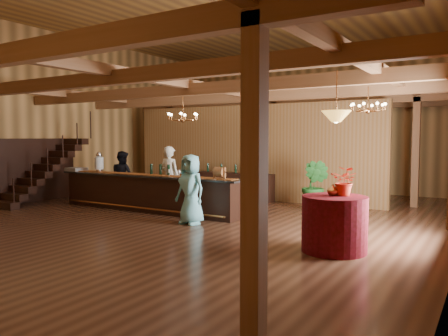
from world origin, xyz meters
The scene contains 26 objects.
floor centered at (0.00, 0.00, 0.00)m, with size 14.00×14.00×0.00m, color #3F2316.
wall_back centered at (0.00, 7.00, 2.75)m, with size 12.00×0.10×5.50m, color #BC8646.
wall_left centered at (-6.00, 0.00, 2.75)m, with size 0.10×14.00×5.50m, color #BC8646.
beam_grid centered at (0.00, 0.51, 3.24)m, with size 11.90×13.90×0.39m.
support_posts centered at (0.00, -0.50, 1.60)m, with size 9.20×10.20×3.20m.
partition_wall centered at (-0.50, 3.50, 1.55)m, with size 9.00×0.18×3.10m, color brown.
staircase centered at (-5.45, -0.74, 1.00)m, with size 1.00×2.80×2.00m.
backroom_boxes centered at (-0.29, 5.50, 0.53)m, with size 4.10×0.60×1.10m.
tasting_bar centered at (-1.70, -0.14, 0.51)m, with size 6.03×0.82×1.02m.
beverage_dispenser centered at (-3.63, -0.10, 1.29)m, with size 0.26×0.26×0.60m.
glass_rack_tray centered at (-4.53, -0.21, 1.05)m, with size 0.50×0.50×0.10m, color gray.
raffle_drum centered at (0.71, -0.17, 1.18)m, with size 0.34×0.24×0.30m.
bar_bottle_0 centered at (-1.64, -0.03, 1.15)m, with size 0.07×0.07×0.30m, color black.
bar_bottle_1 centered at (-1.31, -0.02, 1.15)m, with size 0.07×0.07×0.30m, color black.
bar_bottle_2 centered at (-1.03, -0.02, 1.15)m, with size 0.07×0.07×0.30m, color black.
backbar_shelf centered at (-0.98, 3.01, 0.44)m, with size 3.13×0.49×0.88m, color black.
round_table centered at (4.08, -1.66, 0.50)m, with size 1.15×1.15×0.99m, color maroon.
chandelier_left centered at (-0.30, -0.31, 2.57)m, with size 0.80×0.80×0.79m.
chandelier_right centered at (3.92, 1.19, 2.74)m, with size 0.80×0.80×0.62m.
pendant_lamp centered at (4.08, -1.66, 2.40)m, with size 0.52×0.52×0.90m.
bartender centered at (-1.40, 0.49, 0.90)m, with size 0.65×0.43×1.79m, color white.
staff_second centered at (-3.40, 0.64, 0.81)m, with size 0.78×0.61×1.61m, color black.
guest centered at (0.44, -1.01, 0.82)m, with size 0.80×0.52×1.64m, color #76CED4.
floor_plant centered at (2.25, 2.35, 0.70)m, with size 0.78×0.62×1.41m, color #1C511A.
table_flowers centered at (4.21, -1.53, 1.26)m, with size 0.47×0.41×0.53m, color red.
table_vase centered at (4.02, -1.61, 1.16)m, with size 0.17×0.17×0.34m, color #BF773E.
Camera 1 is at (6.47, -9.21, 2.03)m, focal length 35.00 mm.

